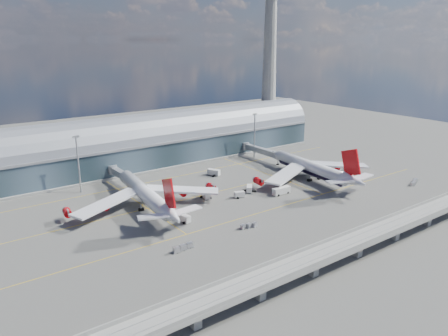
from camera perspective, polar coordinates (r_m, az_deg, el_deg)
ground at (r=180.20m, az=2.98°, el=-4.78°), size 500.00×500.00×0.00m
taxi_lines at (r=196.74m, az=-1.08°, el=-2.90°), size 200.00×80.12×0.01m
terminal at (r=239.74m, az=-8.82°, el=3.27°), size 200.00×30.00×28.00m
control_tower at (r=286.74m, az=5.97°, el=13.64°), size 19.00×19.00×103.00m
guideway at (r=143.33m, az=17.17°, el=-9.02°), size 220.00×8.50×7.20m
floodlight_mast_left at (r=200.12m, az=-18.50°, el=0.65°), size 3.00×0.70×25.70m
floodlight_mast_right at (r=247.71m, az=4.00°, el=4.39°), size 3.00×0.70×25.70m
airliner_left at (r=176.86m, az=-10.12°, el=-3.43°), size 63.31×66.59×20.29m
airliner_right at (r=214.93m, az=11.46°, el=-0.02°), size 63.49×66.39×21.06m
jet_bridge_left at (r=206.83m, az=-13.19°, el=-0.86°), size 4.40×28.00×7.25m
jet_bridge_right at (r=247.32m, az=4.68°, el=2.35°), size 4.40×32.00×7.25m
service_truck_0 at (r=164.13m, az=-5.35°, el=-6.48°), size 2.99×6.89×2.77m
service_truck_1 at (r=187.54m, az=2.02°, el=-3.47°), size 4.86×3.29×2.58m
service_truck_2 at (r=192.50m, az=7.52°, el=-2.96°), size 8.85×2.87×3.19m
service_truck_3 at (r=194.50m, az=3.32°, el=-2.71°), size 5.52×5.80×2.80m
service_truck_4 at (r=186.31m, az=-2.39°, el=-3.57°), size 3.34×5.31×2.85m
service_truck_5 at (r=217.48m, az=-1.37°, el=-0.56°), size 4.97×6.81×3.08m
cargo_train_0 at (r=143.11m, az=-5.37°, el=-10.30°), size 7.82×2.41×1.72m
cargo_train_1 at (r=158.54m, az=3.25°, el=-7.53°), size 7.01×3.02×1.53m
cargo_train_2 at (r=223.65m, az=23.57°, el=-1.70°), size 9.15×4.64×1.54m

